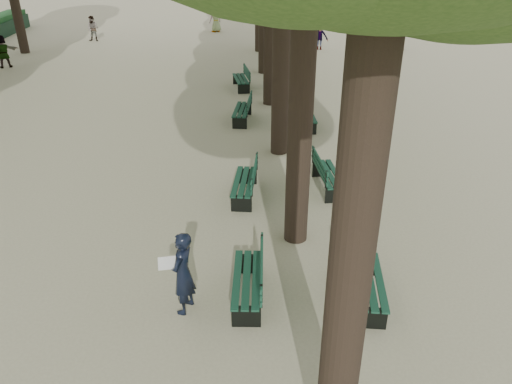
{
  "coord_description": "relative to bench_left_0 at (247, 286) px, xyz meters",
  "views": [
    {
      "loc": [
        0.26,
        -6.57,
        6.23
      ],
      "look_at": [
        0.6,
        3.0,
        1.2
      ],
      "focal_mm": 35.0,
      "sensor_mm": 36.0,
      "label": 1
    }
  ],
  "objects": [
    {
      "name": "bench_right_1",
      "position": [
        2.27,
        4.46,
        0.0
      ],
      "size": [
        0.7,
        1.84,
        0.92
      ],
      "color": "black",
      "rests_on": "ground"
    },
    {
      "name": "pedestrian_e",
      "position": [
        -12.03,
        18.57,
        0.55
      ],
      "size": [
        1.51,
        0.94,
        1.63
      ],
      "primitive_type": "imported",
      "rotation": [
        0.0,
        0.0,
        3.58
      ],
      "color": "#262628",
      "rests_on": "ground"
    },
    {
      "name": "man_with_map",
      "position": [
        -1.15,
        -0.29,
        0.55
      ],
      "size": [
        0.7,
        0.73,
        1.64
      ],
      "color": "black",
      "rests_on": "ground"
    },
    {
      "name": "bench_right_2",
      "position": [
        2.27,
        9.33,
        0.0
      ],
      "size": [
        0.61,
        1.81,
        0.92
      ],
      "color": "black",
      "rests_on": "ground"
    },
    {
      "name": "ground",
      "position": [
        -0.37,
        -0.94,
        -0.27
      ],
      "size": [
        120.0,
        120.0,
        0.0
      ],
      "primitive_type": "plane",
      "color": "tan",
      "rests_on": "ground"
    },
    {
      "name": "bench_right_3",
      "position": [
        2.27,
        14.34,
        0.0
      ],
      "size": [
        0.57,
        1.8,
        0.92
      ],
      "color": "black",
      "rests_on": "ground"
    },
    {
      "name": "bench_left_3",
      "position": [
        -0.0,
        14.26,
        0.0
      ],
      "size": [
        0.81,
        1.86,
        0.92
      ],
      "color": "black",
      "rests_on": "ground"
    },
    {
      "name": "bench_left_0",
      "position": [
        0.0,
        0.0,
        0.0
      ],
      "size": [
        0.66,
        1.83,
        0.92
      ],
      "color": "black",
      "rests_on": "ground"
    },
    {
      "name": "bench_right_0",
      "position": [
        2.27,
        -0.13,
        0.0
      ],
      "size": [
        0.8,
        1.86,
        0.92
      ],
      "color": "black",
      "rests_on": "ground"
    },
    {
      "name": "bench_left_1",
      "position": [
        -0.0,
        4.09,
        0.0
      ],
      "size": [
        0.77,
        1.85,
        0.92
      ],
      "color": "black",
      "rests_on": "ground"
    },
    {
      "name": "pedestrian_c",
      "position": [
        9.4,
        22.04,
        0.61
      ],
      "size": [
        1.04,
        0.37,
        1.77
      ],
      "primitive_type": "imported",
      "rotation": [
        0.0,
        0.0,
        6.27
      ],
      "color": "#262628",
      "rests_on": "ground"
    },
    {
      "name": "pedestrian_a",
      "position": [
        -9.21,
        25.36,
        0.49
      ],
      "size": [
        0.78,
        0.41,
        1.53
      ],
      "primitive_type": "imported",
      "rotation": [
        0.0,
        0.0,
        6.14
      ],
      "color": "#262628",
      "rests_on": "ground"
    },
    {
      "name": "pedestrian_b",
      "position": [
        4.67,
        22.32,
        0.5
      ],
      "size": [
        1.03,
        0.42,
        1.55
      ],
      "primitive_type": "imported",
      "rotation": [
        0.0,
        0.0,
        6.17
      ],
      "color": "#262628",
      "rests_on": "ground"
    },
    {
      "name": "pedestrian_d",
      "position": [
        -1.62,
        28.4,
        0.66
      ],
      "size": [
        0.95,
        0.85,
        1.87
      ],
      "primitive_type": "imported",
      "rotation": [
        0.0,
        0.0,
        3.8
      ],
      "color": "#262628",
      "rests_on": "ground"
    },
    {
      "name": "bench_left_2",
      "position": [
        -0.0,
        9.97,
        0.0
      ],
      "size": [
        0.8,
        1.86,
        0.92
      ],
      "color": "black",
      "rests_on": "ground"
    }
  ]
}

